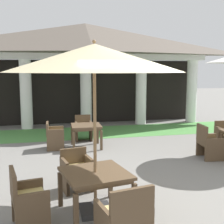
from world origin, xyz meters
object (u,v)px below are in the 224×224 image
Objects in this scene: patio_chair_near_foreground_south at (124,219)px; patio_table_mid_right at (86,128)px; patio_chair_near_foreground_west at (27,200)px; patio_chair_mid_left_west at (209,143)px; patio_chair_mid_right_north at (83,129)px; patio_umbrella_near_foreground at (94,59)px; patio_chair_near_foreground_north at (76,170)px; patio_chair_mid_right_west at (54,136)px; patio_table_near_foreground at (95,177)px.

patio_chair_near_foreground_south is 1.02× the size of patio_table_mid_right.
patio_table_mid_right is (1.51, 4.48, 0.18)m from patio_chair_near_foreground_west.
patio_chair_mid_left_west reaches higher than patio_chair_mid_right_north.
patio_umbrella_near_foreground is 3.11× the size of patio_chair_near_foreground_west.
patio_chair_near_foreground_west is 5.28m from patio_chair_mid_left_west.
patio_chair_mid_left_west is at bearing 34.44° from patio_umbrella_near_foreground.
patio_chair_mid_left_west is at bearing 108.84° from patio_chair_near_foreground_west.
patio_chair_near_foreground_south is at bearing 44.90° from patio_chair_near_foreground_west.
patio_chair_mid_left_west is 4.16m from patio_chair_mid_right_north.
patio_umbrella_near_foreground is 3.54× the size of patio_chair_near_foreground_north.
patio_chair_mid_right_north reaches higher than patio_chair_mid_right_west.
patio_chair_near_foreground_south reaches higher than patio_chair_mid_right_north.
patio_table_mid_right is (0.64, 3.21, 0.21)m from patio_chair_near_foreground_north.
patio_table_mid_right is (0.43, 4.28, -1.93)m from patio_umbrella_near_foreground.
patio_table_mid_right is 1.13× the size of patio_chair_mid_right_west.
patio_chair_near_foreground_north is 3.95m from patio_chair_mid_left_west.
patio_table_near_foreground is at bearing -49.87° from patio_chair_mid_left_west.
patio_chair_near_foreground_south reaches higher than patio_chair_near_foreground_north.
patio_chair_near_foreground_west is (-0.87, -1.28, 0.03)m from patio_chair_near_foreground_north.
patio_chair_mid_right_west is (-0.53, 4.31, -0.23)m from patio_table_near_foreground.
patio_chair_near_foreground_north is 2.19m from patio_chair_near_foreground_south.
patio_chair_mid_right_north is at bearing 135.06° from patio_chair_mid_right_west.
patio_table_near_foreground is at bearing 90.00° from patio_chair_near_foreground_south.
patio_chair_near_foreground_north is at bearing 82.93° from patio_chair_mid_right_north.
patio_chair_near_foreground_west is at bearing 134.90° from patio_chair_near_foreground_south.
patio_table_near_foreground is 5.27m from patio_chair_mid_right_north.
patio_chair_mid_right_west reaches higher than patio_table_mid_right.
patio_chair_mid_right_west is (-0.74, 5.39, -0.02)m from patio_chair_near_foreground_south.
patio_chair_mid_left_west is 3.61m from patio_table_mid_right.
patio_chair_near_foreground_south is at bearing 89.71° from patio_chair_mid_right_north.
patio_umbrella_near_foreground reaches higher than patio_chair_near_foreground_south.
patio_chair_mid_right_west reaches higher than patio_chair_near_foreground_north.
patio_chair_near_foreground_west is at bearing -54.64° from patio_chair_mid_left_west.
patio_chair_near_foreground_north is 0.96× the size of patio_chair_mid_right_north.
patio_chair_mid_right_north is (0.03, 0.97, -0.21)m from patio_table_mid_right.
patio_umbrella_near_foreground reaches higher than patio_table_mid_right.
patio_table_near_foreground is 1.50× the size of patio_chair_near_foreground_north.
patio_table_mid_right is at bearing 150.57° from patio_chair_near_foreground_west.
patio_table_near_foreground is at bearing 86.97° from patio_chair_mid_right_north.
patio_chair_near_foreground_south is 1.02× the size of patio_chair_near_foreground_west.
patio_chair_mid_right_north is at bearing -109.95° from patio_chair_near_foreground_north.
patio_umbrella_near_foreground is 2.41m from patio_chair_near_foreground_north.
patio_table_near_foreground is 1.43× the size of patio_chair_mid_right_north.
patio_chair_near_foreground_west is 1.09× the size of patio_chair_mid_right_north.
patio_chair_near_foreground_south is at bearing 9.88° from patio_chair_mid_right_west.
patio_chair_near_foreground_west is 1.00× the size of patio_table_mid_right.
patio_chair_near_foreground_west reaches higher than patio_table_mid_right.
patio_umbrella_near_foreground is at bearing 9.12° from patio_chair_mid_right_west.
patio_chair_mid_right_west is at bearing 162.32° from patio_chair_near_foreground_west.
patio_chair_mid_right_north is at bearing -127.24° from patio_chair_mid_left_west.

